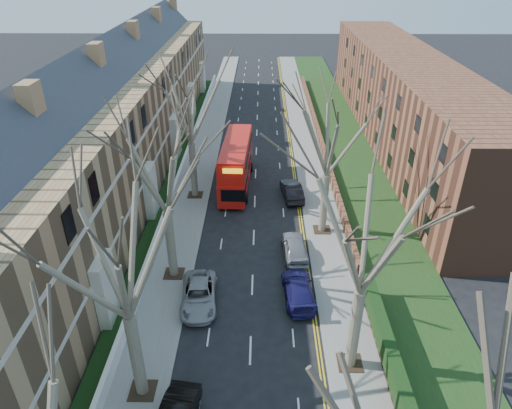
{
  "coord_description": "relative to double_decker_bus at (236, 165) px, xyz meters",
  "views": [
    {
      "loc": [
        0.57,
        -10.18,
        20.89
      ],
      "look_at": [
        0.18,
        21.65,
        2.73
      ],
      "focal_mm": 32.0,
      "sensor_mm": 36.0,
      "label": 1
    }
  ],
  "objects": [
    {
      "name": "car_left_far",
      "position": [
        -1.64,
        -17.27,
        -1.52
      ],
      "size": [
        2.68,
        5.15,
        1.39
      ],
      "primitive_type": "imported",
      "rotation": [
        0.0,
        0.0,
        0.08
      ],
      "color": "gray",
      "rests_on": "ground"
    },
    {
      "name": "car_right_far",
      "position": [
        5.34,
        -2.47,
        -1.45
      ],
      "size": [
        2.2,
        4.8,
        1.53
      ],
      "primitive_type": "imported",
      "rotation": [
        0.0,
        0.0,
        3.27
      ],
      "color": "black",
      "rests_on": "ground"
    },
    {
      "name": "double_decker_bus",
      "position": [
        0.0,
        0.0,
        0.0
      ],
      "size": [
        3.09,
        10.84,
        4.5
      ],
      "rotation": [
        0.0,
        0.0,
        3.1
      ],
      "color": "red",
      "rests_on": "ground"
    },
    {
      "name": "terrace_left",
      "position": [
        -11.78,
        0.69,
        3.32
      ],
      "size": [
        9.7,
        78.0,
        13.6
      ],
      "color": "#99734D",
      "rests_on": "ground"
    },
    {
      "name": "tree_left_far",
      "position": [
        -3.84,
        -14.31,
        7.03
      ],
      "size": [
        10.15,
        10.15,
        14.22
      ],
      "color": "#6B5F4C",
      "rests_on": "ground"
    },
    {
      "name": "car_right_near",
      "position": [
        5.01,
        -16.62,
        -1.5
      ],
      "size": [
        2.3,
        5.01,
        1.42
      ],
      "primitive_type": "imported",
      "rotation": [
        0.0,
        0.0,
        3.21
      ],
      "color": "navy",
      "rests_on": "ground"
    },
    {
      "name": "grass_verge_right",
      "position": [
        12.36,
        8.69,
        -2.06
      ],
      "size": [
        6.0,
        102.0,
        0.06
      ],
      "color": "#193413",
      "rests_on": "ground"
    },
    {
      "name": "pavement_left",
      "position": [
        -4.14,
        8.69,
        -2.15
      ],
      "size": [
        3.0,
        102.0,
        0.12
      ],
      "primitive_type": "cube",
      "color": "slate",
      "rests_on": "ground"
    },
    {
      "name": "pavement_right",
      "position": [
        7.86,
        8.69,
        -2.15
      ],
      "size": [
        3.0,
        102.0,
        0.12
      ],
      "primitive_type": "cube",
      "color": "slate",
      "rests_on": "ground"
    },
    {
      "name": "tree_left_mid",
      "position": [
        -3.84,
        -24.31,
        7.34
      ],
      "size": [
        10.5,
        10.5,
        14.71
      ],
      "color": "#6B5F4C",
      "rests_on": "ground"
    },
    {
      "name": "tree_right_mid",
      "position": [
        7.56,
        -22.31,
        7.34
      ],
      "size": [
        10.5,
        10.5,
        14.71
      ],
      "color": "#6B5F4C",
      "rests_on": "ground"
    },
    {
      "name": "tree_right_far",
      "position": [
        7.56,
        -8.31,
        7.03
      ],
      "size": [
        10.15,
        10.15,
        14.22
      ],
      "color": "#6B5F4C",
      "rests_on": "ground"
    },
    {
      "name": "car_right_mid",
      "position": [
        5.06,
        -11.79,
        -1.44
      ],
      "size": [
        2.11,
        4.63,
        1.54
      ],
      "primitive_type": "imported",
      "rotation": [
        0.0,
        0.0,
        3.21
      ],
      "color": "gray",
      "rests_on": "ground"
    },
    {
      "name": "tree_left_dist",
      "position": [
        -3.84,
        -2.31,
        7.35
      ],
      "size": [
        10.5,
        10.5,
        14.71
      ],
      "color": "#6B5F4C",
      "rests_on": "ground"
    },
    {
      "name": "front_wall_left",
      "position": [
        -5.79,
        0.69,
        -1.59
      ],
      "size": [
        0.3,
        78.0,
        1.0
      ],
      "color": "white",
      "rests_on": "ground"
    },
    {
      "name": "flats_right",
      "position": [
        19.32,
        12.69,
        2.77
      ],
      "size": [
        13.97,
        54.0,
        10.0
      ],
      "color": "brown",
      "rests_on": "ground"
    }
  ]
}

